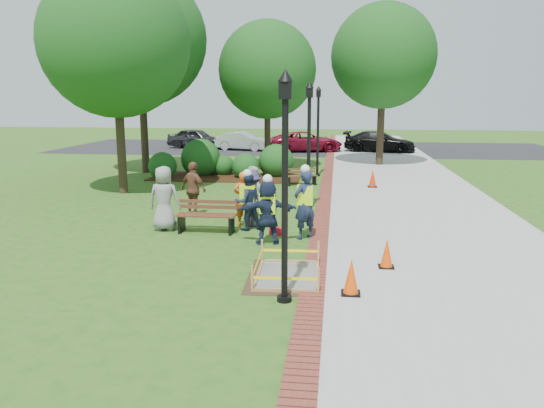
# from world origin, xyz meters

# --- Properties ---
(ground) EXTENTS (100.00, 100.00, 0.00)m
(ground) POSITION_xyz_m (0.00, 0.00, 0.00)
(ground) COLOR #285116
(ground) RESTS_ON ground
(sidewalk) EXTENTS (6.00, 60.00, 0.02)m
(sidewalk) POSITION_xyz_m (5.00, 10.00, 0.01)
(sidewalk) COLOR #9E9E99
(sidewalk) RESTS_ON ground
(brick_edging) EXTENTS (0.50, 60.00, 0.03)m
(brick_edging) POSITION_xyz_m (1.75, 10.00, 0.01)
(brick_edging) COLOR maroon
(brick_edging) RESTS_ON ground
(mulch_bed) EXTENTS (7.00, 3.00, 0.05)m
(mulch_bed) POSITION_xyz_m (-3.00, 12.00, 0.02)
(mulch_bed) COLOR #381E0F
(mulch_bed) RESTS_ON ground
(parking_lot) EXTENTS (36.00, 12.00, 0.01)m
(parking_lot) POSITION_xyz_m (0.00, 27.00, 0.00)
(parking_lot) COLOR black
(parking_lot) RESTS_ON ground
(wet_concrete_pad) EXTENTS (1.78, 2.36, 0.55)m
(wet_concrete_pad) POSITION_xyz_m (1.19, -1.63, 0.23)
(wet_concrete_pad) COLOR #47331E
(wet_concrete_pad) RESTS_ON ground
(bench_near) EXTENTS (1.67, 0.58, 0.90)m
(bench_near) POSITION_xyz_m (-1.44, 1.82, 0.29)
(bench_near) COLOR brown
(bench_near) RESTS_ON ground
(bench_far) EXTENTS (1.41, 0.88, 0.73)m
(bench_far) POSITION_xyz_m (0.67, 10.28, 0.23)
(bench_far) COLOR brown
(bench_far) RESTS_ON ground
(cone_front) EXTENTS (0.37, 0.37, 0.73)m
(cone_front) POSITION_xyz_m (2.50, -2.53, 0.35)
(cone_front) COLOR black
(cone_front) RESTS_ON ground
(cone_back) EXTENTS (0.35, 0.35, 0.68)m
(cone_back) POSITION_xyz_m (3.33, -0.78, 0.33)
(cone_back) COLOR black
(cone_back) RESTS_ON ground
(cone_far) EXTENTS (0.39, 0.39, 0.77)m
(cone_far) POSITION_xyz_m (3.69, 10.03, 0.37)
(cone_far) COLOR black
(cone_far) RESTS_ON ground
(toolbox) EXTENTS (0.46, 0.37, 0.20)m
(toolbox) POSITION_xyz_m (0.57, 1.85, 0.10)
(toolbox) COLOR #B60E22
(toolbox) RESTS_ON ground
(lamp_near) EXTENTS (0.28, 0.28, 4.26)m
(lamp_near) POSITION_xyz_m (1.25, -3.00, 2.48)
(lamp_near) COLOR black
(lamp_near) RESTS_ON ground
(lamp_mid) EXTENTS (0.28, 0.28, 4.26)m
(lamp_mid) POSITION_xyz_m (1.25, 5.00, 2.48)
(lamp_mid) COLOR black
(lamp_mid) RESTS_ON ground
(lamp_far) EXTENTS (0.28, 0.28, 4.26)m
(lamp_far) POSITION_xyz_m (1.25, 13.00, 2.48)
(lamp_far) COLOR black
(lamp_far) RESTS_ON ground
(tree_left) EXTENTS (5.66, 5.66, 8.61)m
(tree_left) POSITION_xyz_m (-6.26, 7.57, 5.77)
(tree_left) COLOR #3D2D1E
(tree_left) RESTS_ON ground
(tree_back) EXTENTS (4.93, 4.93, 7.55)m
(tree_back) POSITION_xyz_m (-1.42, 14.93, 5.08)
(tree_back) COLOR #3D2D1E
(tree_back) RESTS_ON ground
(tree_right) EXTENTS (5.65, 5.65, 8.74)m
(tree_right) POSITION_xyz_m (4.54, 17.72, 5.90)
(tree_right) COLOR #3D2D1E
(tree_right) RESTS_ON ground
(tree_far) EXTENTS (6.44, 6.44, 9.73)m
(tree_far) POSITION_xyz_m (-7.42, 13.28, 6.50)
(tree_far) COLOR #3D2D1E
(tree_far) RESTS_ON ground
(shrub_a) EXTENTS (1.33, 1.33, 1.33)m
(shrub_a) POSITION_xyz_m (-5.94, 11.47, 0.00)
(shrub_a) COLOR #154C19
(shrub_a) RESTS_ON ground
(shrub_b) EXTENTS (1.91, 1.91, 1.91)m
(shrub_b) POSITION_xyz_m (-4.40, 12.67, 0.00)
(shrub_b) COLOR #154C19
(shrub_b) RESTS_ON ground
(shrub_c) EXTENTS (1.26, 1.26, 1.26)m
(shrub_c) POSITION_xyz_m (-2.08, 11.99, 0.00)
(shrub_c) COLOR #154C19
(shrub_c) RESTS_ON ground
(shrub_d) EXTENTS (1.68, 1.68, 1.68)m
(shrub_d) POSITION_xyz_m (-0.71, 12.74, 0.00)
(shrub_d) COLOR #154C19
(shrub_d) RESTS_ON ground
(shrub_e) EXTENTS (1.06, 1.06, 1.06)m
(shrub_e) POSITION_xyz_m (-3.31, 12.82, 0.00)
(shrub_e) COLOR #154C19
(shrub_e) RESTS_ON ground
(casual_person_a) EXTENTS (0.61, 0.40, 1.85)m
(casual_person_a) POSITION_xyz_m (-2.70, 1.97, 0.93)
(casual_person_a) COLOR gray
(casual_person_a) RESTS_ON ground
(casual_person_b) EXTENTS (0.55, 0.38, 1.64)m
(casual_person_b) POSITION_xyz_m (-0.53, 2.70, 0.82)
(casual_person_b) COLOR #EE581C
(casual_person_b) RESTS_ON ground
(casual_person_c) EXTENTS (0.60, 0.63, 1.67)m
(casual_person_c) POSITION_xyz_m (-0.41, 3.76, 0.83)
(casual_person_c) COLOR silver
(casual_person_c) RESTS_ON ground
(casual_person_d) EXTENTS (0.67, 0.60, 1.77)m
(casual_person_d) POSITION_xyz_m (-2.32, 3.73, 0.88)
(casual_person_d) COLOR brown
(casual_person_d) RESTS_ON ground
(casual_person_e) EXTENTS (0.62, 0.56, 1.64)m
(casual_person_e) POSITION_xyz_m (-0.29, 2.74, 0.82)
(casual_person_e) COLOR #2F2E50
(casual_person_e) RESTS_ON ground
(hivis_worker_a) EXTENTS (0.60, 0.46, 1.83)m
(hivis_worker_a) POSITION_xyz_m (0.42, 0.90, 0.91)
(hivis_worker_a) COLOR #1C2349
(hivis_worker_a) RESTS_ON ground
(hivis_worker_b) EXTENTS (0.70, 0.68, 2.02)m
(hivis_worker_b) POSITION_xyz_m (1.35, 1.53, 1.00)
(hivis_worker_b) COLOR #171D3C
(hivis_worker_b) RESTS_ON ground
(hivis_worker_c) EXTENTS (0.61, 0.55, 1.76)m
(hivis_worker_c) POSITION_xyz_m (-0.34, 2.30, 0.88)
(hivis_worker_c) COLOR #181F3F
(hivis_worker_c) RESTS_ON ground
(parked_car_a) EXTENTS (2.81, 5.08, 1.57)m
(parked_car_a) POSITION_xyz_m (-8.17, 25.91, 0.00)
(parked_car_a) COLOR #28282A
(parked_car_a) RESTS_ON ground
(parked_car_b) EXTENTS (2.87, 4.64, 1.41)m
(parked_car_b) POSITION_xyz_m (-4.42, 24.76, 0.00)
(parked_car_b) COLOR #BABABF
(parked_car_b) RESTS_ON ground
(parked_car_c) EXTENTS (3.00, 4.95, 1.51)m
(parked_car_c) POSITION_xyz_m (0.04, 24.50, 0.00)
(parked_car_c) COLOR maroon
(parked_car_c) RESTS_ON ground
(parked_car_d) EXTENTS (2.84, 4.98, 1.53)m
(parked_car_d) POSITION_xyz_m (5.07, 24.85, 0.00)
(parked_car_d) COLOR black
(parked_car_d) RESTS_ON ground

